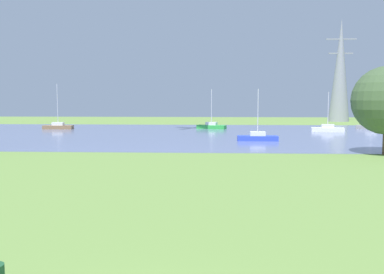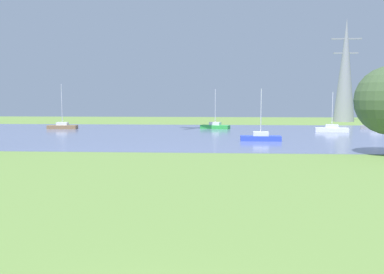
% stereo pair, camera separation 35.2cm
% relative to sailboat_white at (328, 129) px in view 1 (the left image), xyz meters
% --- Properties ---
extents(ground_plane, '(160.00, 160.00, 0.00)m').
position_rel_sailboat_white_xyz_m(ground_plane, '(-19.13, -33.26, -0.45)').
color(ground_plane, olive).
extents(water_surface, '(140.00, 40.00, 0.02)m').
position_rel_sailboat_white_xyz_m(water_surface, '(-19.13, -5.26, -0.44)').
color(water_surface, slate).
rests_on(water_surface, ground).
extents(sailboat_white, '(4.97, 2.20, 6.01)m').
position_rel_sailboat_white_xyz_m(sailboat_white, '(0.00, 0.00, 0.00)').
color(sailboat_white, white).
rests_on(sailboat_white, water_surface).
extents(sailboat_gray, '(5.03, 2.87, 7.69)m').
position_rel_sailboat_white_xyz_m(sailboat_gray, '(8.64, 5.62, 0.02)').
color(sailboat_gray, gray).
rests_on(sailboat_gray, water_surface).
extents(sailboat_blue, '(4.82, 1.57, 6.20)m').
position_rel_sailboat_white_xyz_m(sailboat_blue, '(-12.11, -14.04, 0.00)').
color(sailboat_blue, blue).
rests_on(sailboat_blue, water_surface).
extents(sailboat_green, '(5.03, 2.99, 6.56)m').
position_rel_sailboat_white_xyz_m(sailboat_green, '(-17.70, 4.86, 0.01)').
color(sailboat_green, green).
rests_on(sailboat_green, water_surface).
extents(sailboat_brown, '(4.86, 1.70, 7.37)m').
position_rel_sailboat_white_xyz_m(sailboat_brown, '(-42.93, 2.96, 0.02)').
color(sailboat_brown, brown).
rests_on(sailboat_brown, water_surface).
extents(electricity_pylon, '(6.40, 4.40, 22.05)m').
position_rel_sailboat_white_xyz_m(electricity_pylon, '(9.89, 27.58, 10.59)').
color(electricity_pylon, gray).
rests_on(electricity_pylon, ground).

